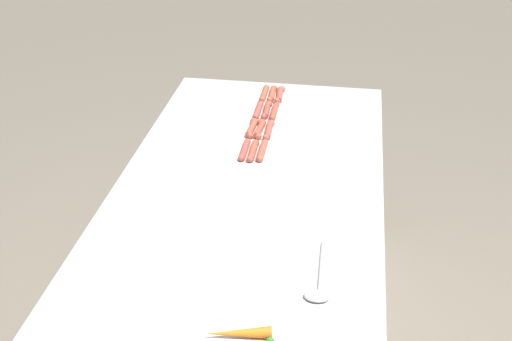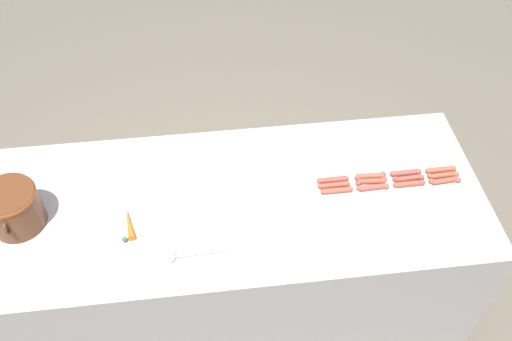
% 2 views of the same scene
% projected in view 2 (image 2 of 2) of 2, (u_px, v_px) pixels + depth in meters
% --- Properties ---
extents(ground_plane, '(20.00, 20.00, 0.00)m').
position_uv_depth(ground_plane, '(232.00, 291.00, 3.08)').
color(ground_plane, '#756B5B').
extents(griddle_counter, '(0.92, 2.37, 0.83)m').
position_uv_depth(griddle_counter, '(229.00, 251.00, 2.77)').
color(griddle_counter, '#BCBCC1').
rests_on(griddle_counter, ground_plane).
extents(hot_dog_0, '(0.03, 0.15, 0.03)m').
position_uv_depth(hot_dog_0, '(445.00, 181.00, 2.52)').
color(hot_dog_0, '#B45542').
rests_on(hot_dog_0, griddle_counter).
extents(hot_dog_1, '(0.03, 0.15, 0.03)m').
position_uv_depth(hot_dog_1, '(409.00, 184.00, 2.51)').
color(hot_dog_1, '#B3513E').
rests_on(hot_dog_1, griddle_counter).
extents(hot_dog_2, '(0.03, 0.15, 0.03)m').
position_uv_depth(hot_dog_2, '(373.00, 187.00, 2.49)').
color(hot_dog_2, '#BC5444').
rests_on(hot_dog_2, griddle_counter).
extents(hot_dog_3, '(0.03, 0.15, 0.03)m').
position_uv_depth(hot_dog_3, '(337.00, 190.00, 2.48)').
color(hot_dog_3, '#BA5640').
rests_on(hot_dog_3, griddle_counter).
extents(hot_dog_4, '(0.03, 0.15, 0.03)m').
position_uv_depth(hot_dog_4, '(443.00, 175.00, 2.54)').
color(hot_dog_4, '#B85A3E').
rests_on(hot_dog_4, griddle_counter).
extents(hot_dog_5, '(0.03, 0.15, 0.03)m').
position_uv_depth(hot_dog_5, '(408.00, 178.00, 2.53)').
color(hot_dog_5, '#B15042').
rests_on(hot_dog_5, griddle_counter).
extents(hot_dog_6, '(0.04, 0.15, 0.03)m').
position_uv_depth(hot_dog_6, '(371.00, 181.00, 2.52)').
color(hot_dog_6, '#BD523E').
rests_on(hot_dog_6, griddle_counter).
extents(hot_dog_7, '(0.03, 0.15, 0.03)m').
position_uv_depth(hot_dog_7, '(334.00, 185.00, 2.50)').
color(hot_dog_7, '#B5533F').
rests_on(hot_dog_7, griddle_counter).
extents(hot_dog_8, '(0.03, 0.15, 0.03)m').
position_uv_depth(hot_dog_8, '(441.00, 170.00, 2.57)').
color(hot_dog_8, '#B85C41').
rests_on(hot_dog_8, griddle_counter).
extents(hot_dog_9, '(0.03, 0.15, 0.03)m').
position_uv_depth(hot_dog_9, '(405.00, 173.00, 2.55)').
color(hot_dog_9, '#B25446').
rests_on(hot_dog_9, griddle_counter).
extents(hot_dog_10, '(0.03, 0.15, 0.03)m').
position_uv_depth(hot_dog_10, '(370.00, 176.00, 2.54)').
color(hot_dog_10, '#B1583F').
rests_on(hot_dog_10, griddle_counter).
extents(hot_dog_11, '(0.03, 0.15, 0.03)m').
position_uv_depth(hot_dog_11, '(333.00, 180.00, 2.53)').
color(hot_dog_11, '#B94F43').
rests_on(hot_dog_11, griddle_counter).
extents(bean_pot, '(0.30, 0.24, 0.20)m').
position_uv_depth(bean_pot, '(12.00, 207.00, 2.29)').
color(bean_pot, brown).
rests_on(bean_pot, griddle_counter).
extents(serving_spoon, '(0.07, 0.27, 0.02)m').
position_uv_depth(serving_spoon, '(181.00, 255.00, 2.26)').
color(serving_spoon, '#B7B7BC').
rests_on(serving_spoon, griddle_counter).
extents(carrot, '(0.18, 0.06, 0.03)m').
position_uv_depth(carrot, '(129.00, 224.00, 2.35)').
color(carrot, orange).
rests_on(carrot, griddle_counter).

